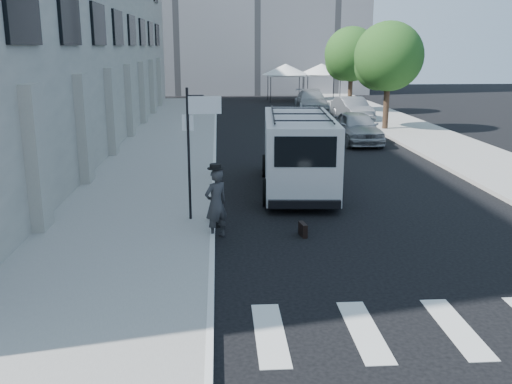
{
  "coord_description": "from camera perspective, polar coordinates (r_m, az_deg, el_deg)",
  "views": [
    {
      "loc": [
        -1.8,
        -11.62,
        4.68
      ],
      "look_at": [
        -0.94,
        1.51,
        1.3
      ],
      "focal_mm": 40.0,
      "sensor_mm": 36.0,
      "label": 1
    }
  ],
  "objects": [
    {
      "name": "tent_right",
      "position": [
        50.96,
        6.57,
        12.1
      ],
      "size": [
        4.0,
        4.0,
        3.2
      ],
      "color": "black",
      "rests_on": "ground"
    },
    {
      "name": "businessman",
      "position": [
        14.14,
        -4.02,
        -1.19
      ],
      "size": [
        0.77,
        0.73,
        1.77
      ],
      "primitive_type": "imported",
      "rotation": [
        0.0,
        0.0,
        3.79
      ],
      "color": "#303032",
      "rests_on": "ground"
    },
    {
      "name": "sign_pole",
      "position": [
        14.97,
        -5.92,
        6.55
      ],
      "size": [
        1.03,
        0.07,
        3.5
      ],
      "color": "black",
      "rests_on": "sidewalk_left"
    },
    {
      "name": "cargo_van",
      "position": [
        19.05,
        4.22,
        4.06
      ],
      "size": [
        2.71,
        6.73,
        2.47
      ],
      "rotation": [
        0.0,
        0.0,
        -0.07
      ],
      "color": "silver",
      "rests_on": "ground"
    },
    {
      "name": "parked_car_b",
      "position": [
        37.62,
        9.58,
        8.2
      ],
      "size": [
        2.04,
        4.66,
        1.49
      ],
      "primitive_type": "imported",
      "rotation": [
        0.0,
        0.0,
        0.11
      ],
      "color": "slate",
      "rests_on": "ground"
    },
    {
      "name": "ground",
      "position": [
        12.65,
        4.73,
        -7.35
      ],
      "size": [
        120.0,
        120.0,
        0.0
      ],
      "primitive_type": "plane",
      "color": "black",
      "rests_on": "ground"
    },
    {
      "name": "parked_car_a",
      "position": [
        28.73,
        10.04,
        6.38
      ],
      "size": [
        2.0,
        4.64,
        1.56
      ],
      "primitive_type": "imported",
      "rotation": [
        0.0,
        0.0,
        0.04
      ],
      "color": "gray",
      "rests_on": "ground"
    },
    {
      "name": "tree_far",
      "position": [
        41.82,
        9.35,
        13.25
      ],
      "size": [
        3.8,
        3.83,
        6.03
      ],
      "color": "black",
      "rests_on": "ground"
    },
    {
      "name": "tree_near",
      "position": [
        33.11,
        12.89,
        12.83
      ],
      "size": [
        3.8,
        3.83,
        6.03
      ],
      "color": "black",
      "rests_on": "ground"
    },
    {
      "name": "building_left",
      "position": [
        31.2,
        -22.76,
        15.76
      ],
      "size": [
        10.0,
        44.0,
        12.0
      ],
      "primitive_type": "cube",
      "color": "gray",
      "rests_on": "ground"
    },
    {
      "name": "sidewalk_right",
      "position": [
        33.73,
        15.05,
        6.06
      ],
      "size": [
        4.0,
        56.0,
        0.15
      ],
      "primitive_type": "cube",
      "color": "gray",
      "rests_on": "ground"
    },
    {
      "name": "suitcase",
      "position": [
        15.27,
        -3.97,
        -2.36
      ],
      "size": [
        0.28,
        0.4,
        1.06
      ],
      "rotation": [
        0.0,
        0.0,
        -0.1
      ],
      "color": "black",
      "rests_on": "ground"
    },
    {
      "name": "tent_left",
      "position": [
        50.0,
        2.98,
        12.13
      ],
      "size": [
        4.0,
        4.0,
        3.2
      ],
      "color": "black",
      "rests_on": "ground"
    },
    {
      "name": "parked_car_c",
      "position": [
        42.35,
        5.58,
        9.03
      ],
      "size": [
        2.34,
        5.37,
        1.54
      ],
      "primitive_type": "imported",
      "rotation": [
        0.0,
        0.0,
        -0.04
      ],
      "color": "#9CA0A4",
      "rests_on": "ground"
    },
    {
      "name": "sidewalk_left",
      "position": [
        28.11,
        -8.73,
        4.81
      ],
      "size": [
        4.5,
        48.0,
        0.15
      ],
      "primitive_type": "cube",
      "color": "gray",
      "rests_on": "ground"
    },
    {
      "name": "briefcase",
      "position": [
        14.5,
        4.71,
        -3.77
      ],
      "size": [
        0.19,
        0.45,
        0.34
      ],
      "primitive_type": "cube",
      "rotation": [
        0.0,
        0.0,
        0.15
      ],
      "color": "black",
      "rests_on": "ground"
    }
  ]
}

